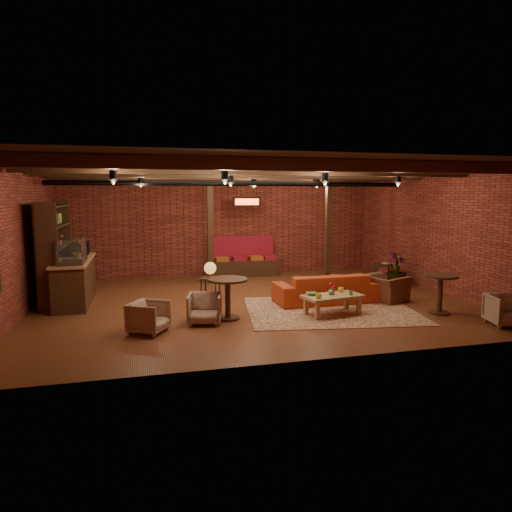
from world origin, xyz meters
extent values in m
plane|color=#431D10|center=(0.00, 0.00, 0.00)|extent=(10.00, 10.00, 0.00)
cube|color=black|center=(0.00, 0.00, 3.20)|extent=(10.00, 8.00, 0.02)
cube|color=maroon|center=(0.00, 4.00, 1.60)|extent=(10.00, 0.02, 3.20)
cube|color=maroon|center=(0.00, -4.00, 1.60)|extent=(10.00, 0.02, 3.20)
cube|color=maroon|center=(-5.00, 0.00, 1.60)|extent=(0.02, 8.00, 3.20)
cube|color=maroon|center=(5.00, 0.00, 1.60)|extent=(0.02, 8.00, 3.20)
cylinder|color=black|center=(0.00, 1.60, 2.85)|extent=(9.60, 0.12, 0.12)
cube|color=#311C10|center=(-0.60, 2.60, 1.60)|extent=(0.16, 0.16, 3.20)
cube|color=#311C10|center=(2.80, 2.00, 1.60)|extent=(0.16, 0.16, 3.20)
imported|color=#337F33|center=(-4.00, 1.20, 1.22)|extent=(0.35, 0.39, 0.30)
cube|color=#E54216|center=(0.60, 3.10, 2.35)|extent=(0.86, 0.06, 0.30)
cube|color=maroon|center=(1.51, -1.22, 0.01)|extent=(4.07, 3.35, 0.01)
imported|color=#A73417|center=(1.70, -0.47, 0.35)|extent=(2.44, 0.99, 0.71)
cube|color=olive|center=(1.40, -1.57, 0.41)|extent=(1.36, 0.86, 0.06)
cube|color=olive|center=(0.92, -1.89, 0.19)|extent=(0.08, 0.08, 0.37)
cube|color=olive|center=(1.96, -1.69, 0.19)|extent=(0.08, 0.08, 0.37)
cube|color=olive|center=(0.84, -1.45, 0.19)|extent=(0.08, 0.08, 0.37)
cube|color=olive|center=(1.87, -1.25, 0.19)|extent=(0.08, 0.08, 0.37)
imported|color=yellow|center=(0.98, -1.80, 0.49)|extent=(0.15, 0.15, 0.10)
imported|color=#489845|center=(1.78, -1.65, 0.48)|extent=(0.12, 0.12, 0.10)
imported|color=yellow|center=(1.71, -1.30, 0.49)|extent=(0.15, 0.15, 0.10)
imported|color=#489845|center=(0.96, -1.45, 0.46)|extent=(0.26, 0.26, 0.05)
imported|color=#489845|center=(1.39, -1.52, 0.50)|extent=(0.14, 0.14, 0.12)
sphere|color=red|center=(1.39, -1.52, 0.64)|extent=(0.10, 0.10, 0.10)
cube|color=#311C10|center=(-0.93, 0.49, 0.53)|extent=(0.59, 0.59, 0.04)
cylinder|color=#311C10|center=(-0.93, 0.49, 0.26)|extent=(0.04, 0.04, 0.51)
cylinder|color=#A06A35|center=(-0.93, 0.49, 0.56)|extent=(0.15, 0.15, 0.02)
cylinder|color=#A06A35|center=(-0.93, 0.49, 0.64)|extent=(0.04, 0.04, 0.21)
sphere|color=gold|center=(-0.93, 0.49, 0.79)|extent=(0.30, 0.30, 0.30)
cylinder|color=#311C10|center=(-0.84, -1.33, 0.83)|extent=(0.82, 0.82, 0.05)
cylinder|color=#311C10|center=(-0.84, -1.33, 0.42)|extent=(0.11, 0.11, 0.80)
cylinder|color=#311C10|center=(-0.84, -1.33, 0.02)|extent=(0.49, 0.49, 0.05)
imported|color=#BFAB94|center=(-2.45, -1.89, 0.33)|extent=(0.83, 0.84, 0.65)
imported|color=#BFAB94|center=(-1.35, -1.54, 0.33)|extent=(0.77, 0.74, 0.67)
imported|color=brown|center=(3.15, -0.66, 0.42)|extent=(0.92, 1.12, 0.84)
cube|color=#311C10|center=(4.27, 1.37, 0.54)|extent=(0.66, 0.66, 0.05)
cylinder|color=#311C10|center=(4.27, 1.37, 0.26)|extent=(0.05, 0.05, 0.52)
imported|color=#311C10|center=(4.27, 1.37, 0.58)|extent=(0.27, 0.30, 0.02)
cylinder|color=#311C10|center=(3.69, -2.04, 0.83)|extent=(0.73, 0.73, 0.05)
cylinder|color=#311C10|center=(3.69, -2.04, 0.42)|extent=(0.11, 0.11, 0.80)
cylinder|color=#311C10|center=(3.69, -2.04, 0.02)|extent=(0.44, 0.44, 0.05)
imported|color=#BFAB94|center=(4.40, -3.16, 0.34)|extent=(0.80, 0.77, 0.69)
imported|color=#4C7F4C|center=(4.40, 0.87, 1.44)|extent=(2.11, 2.11, 2.89)
camera|label=1|loc=(-2.54, -10.42, 2.57)|focal=32.00mm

